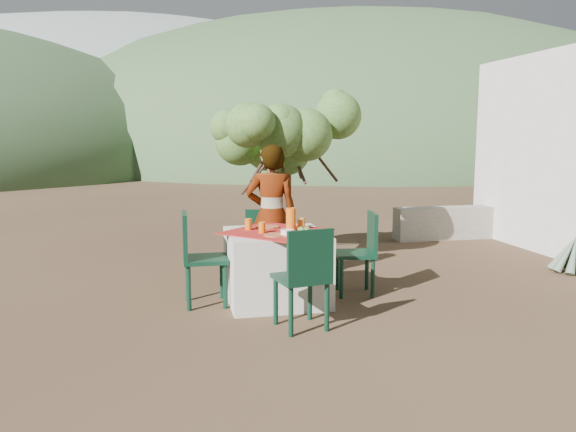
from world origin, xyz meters
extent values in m
plane|color=#392619|center=(0.00, 0.00, 0.00)|extent=(160.00, 160.00, 0.00)
cube|color=beige|center=(-0.33, 0.41, 0.38)|extent=(1.02, 1.02, 0.75)
cube|color=maroon|center=(-0.33, 0.41, 0.76)|extent=(1.30, 1.30, 0.01)
cylinder|color=black|center=(-0.52, 1.29, 0.21)|extent=(0.04, 0.04, 0.41)
cylinder|color=black|center=(-0.21, 1.24, 0.21)|extent=(0.04, 0.04, 0.41)
cylinder|color=black|center=(-0.46, 1.60, 0.21)|extent=(0.04, 0.04, 0.41)
cylinder|color=black|center=(-0.15, 1.55, 0.21)|extent=(0.04, 0.04, 0.41)
cube|color=black|center=(-0.34, 1.42, 0.41)|extent=(0.45, 0.45, 0.04)
cube|color=black|center=(-0.31, 1.59, 0.64)|extent=(0.39, 0.10, 0.41)
cylinder|color=black|center=(-0.13, -0.27, 0.24)|extent=(0.05, 0.05, 0.47)
cylinder|color=black|center=(-0.48, -0.34, 0.24)|extent=(0.05, 0.05, 0.47)
cylinder|color=black|center=(-0.06, -0.62, 0.24)|extent=(0.05, 0.05, 0.47)
cylinder|color=black|center=(-0.41, -0.69, 0.24)|extent=(0.05, 0.05, 0.47)
cube|color=black|center=(-0.27, -0.48, 0.47)|extent=(0.52, 0.52, 0.04)
cube|color=black|center=(-0.23, -0.68, 0.72)|extent=(0.44, 0.13, 0.46)
cylinder|color=black|center=(-0.90, 0.25, 0.24)|extent=(0.05, 0.05, 0.49)
cylinder|color=black|center=(-0.90, 0.61, 0.24)|extent=(0.05, 0.05, 0.49)
cylinder|color=black|center=(-1.26, 0.25, 0.24)|extent=(0.05, 0.05, 0.49)
cylinder|color=black|center=(-1.26, 0.61, 0.24)|extent=(0.05, 0.05, 0.49)
cube|color=black|center=(-1.08, 0.43, 0.49)|extent=(0.45, 0.45, 0.04)
cube|color=black|center=(-1.29, 0.43, 0.74)|extent=(0.04, 0.45, 0.47)
cylinder|color=black|center=(0.43, 0.68, 0.23)|extent=(0.04, 0.04, 0.46)
cylinder|color=black|center=(0.38, 0.34, 0.23)|extent=(0.04, 0.04, 0.46)
cylinder|color=black|center=(0.77, 0.63, 0.23)|extent=(0.04, 0.04, 0.46)
cylinder|color=black|center=(0.72, 0.29, 0.23)|extent=(0.04, 0.04, 0.46)
cube|color=black|center=(0.57, 0.48, 0.46)|extent=(0.49, 0.49, 0.04)
cube|color=black|center=(0.76, 0.45, 0.70)|extent=(0.11, 0.43, 0.45)
imported|color=#8C6651|center=(-0.26, 1.10, 0.83)|extent=(0.67, 0.50, 1.67)
cylinder|color=#3F2A1F|center=(0.11, 2.01, 0.77)|extent=(0.13, 0.13, 1.55)
sphere|color=#345D22|center=(0.11, 2.01, 1.55)|extent=(0.66, 0.66, 0.66)
sphere|color=#345D22|center=(0.72, 2.01, 1.71)|extent=(0.62, 0.62, 0.62)
sphere|color=#345D22|center=(-0.44, 2.12, 1.66)|extent=(0.57, 0.57, 0.57)
sphere|color=#345D22|center=(0.22, 2.61, 1.77)|extent=(0.60, 0.60, 0.60)
sphere|color=#345D22|center=(0.17, 1.45, 1.60)|extent=(0.53, 0.53, 0.53)
sphere|color=#5C725C|center=(3.73, 0.87, 0.04)|extent=(0.21, 0.21, 0.21)
cone|color=#5C725C|center=(3.73, 0.87, 0.32)|extent=(0.12, 0.12, 0.62)
cone|color=#5C725C|center=(3.76, 1.00, 0.25)|extent=(0.19, 0.37, 0.53)
cone|color=#5C725C|center=(3.68, 1.00, 0.25)|extent=(0.22, 0.37, 0.54)
cone|color=#5C725C|center=(3.61, 0.95, 0.25)|extent=(0.35, 0.27, 0.54)
cone|color=#5C725C|center=(3.59, 0.86, 0.25)|extent=(0.38, 0.13, 0.52)
cone|color=#5C725C|center=(3.62, 0.78, 0.25)|extent=(0.33, 0.29, 0.54)
cube|color=gray|center=(3.60, 3.40, 0.28)|extent=(2.60, 0.35, 0.55)
ellipsoid|color=#304929|center=(12.00, 36.00, 0.00)|extent=(48.00, 48.00, 20.00)
ellipsoid|color=gray|center=(-4.00, 52.00, 0.00)|extent=(60.00, 60.00, 24.00)
ellipsoid|color=gray|center=(28.00, 46.00, 0.00)|extent=(36.00, 36.00, 14.00)
cylinder|color=brown|center=(-0.38, 0.66, 0.77)|extent=(0.26, 0.26, 0.01)
cylinder|color=brown|center=(-0.39, 0.14, 0.77)|extent=(0.24, 0.24, 0.01)
cylinder|color=orange|center=(-0.61, 0.55, 0.82)|extent=(0.07, 0.07, 0.12)
cylinder|color=orange|center=(-0.50, 0.32, 0.82)|extent=(0.07, 0.07, 0.12)
cylinder|color=orange|center=(-0.17, 0.41, 0.88)|extent=(0.11, 0.11, 0.24)
cylinder|color=brown|center=(-0.27, 0.11, 0.77)|extent=(0.21, 0.21, 0.01)
cylinder|color=white|center=(-0.27, 0.11, 0.80)|extent=(0.14, 0.14, 0.05)
cylinder|color=orange|center=(-0.05, 0.51, 0.81)|extent=(0.06, 0.06, 0.10)
cylinder|color=orange|center=(0.02, 0.67, 0.81)|extent=(0.06, 0.06, 0.09)
cube|color=white|center=(-0.15, 0.54, 0.80)|extent=(0.07, 0.06, 0.08)
sphere|color=#58832F|center=(-0.11, 0.21, 0.80)|extent=(0.07, 0.07, 0.07)
sphere|color=#58832F|center=(-0.04, 0.22, 0.80)|extent=(0.07, 0.07, 0.07)
sphere|color=#58832F|center=(-0.06, 0.16, 0.80)|extent=(0.07, 0.07, 0.07)
sphere|color=#58832F|center=(-0.11, 0.16, 0.80)|extent=(0.07, 0.07, 0.07)
camera|label=1|loc=(-1.42, -5.35, 1.77)|focal=35.00mm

